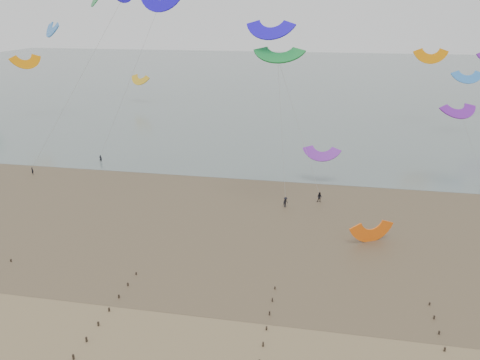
% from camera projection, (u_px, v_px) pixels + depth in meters
% --- Properties ---
extents(ground, '(500.00, 500.00, 0.00)m').
position_uv_depth(ground, '(222.00, 351.00, 46.86)').
color(ground, brown).
rests_on(ground, ground).
extents(sea_and_shore, '(500.00, 665.00, 0.03)m').
position_uv_depth(sea_and_shore, '(243.00, 211.00, 79.32)').
color(sea_and_shore, '#475654').
rests_on(sea_and_shore, ground).
extents(kitesurfer_lead, '(0.64, 0.52, 1.52)m').
position_uv_depth(kitesurfer_lead, '(32.00, 171.00, 96.79)').
color(kitesurfer_lead, black).
rests_on(kitesurfer_lead, ground).
extents(kitesurfers, '(120.05, 19.96, 1.87)m').
position_uv_depth(kitesurfers, '(471.00, 196.00, 83.28)').
color(kitesurfers, black).
rests_on(kitesurfers, ground).
extents(grounded_kite, '(7.46, 6.92, 3.28)m').
position_uv_depth(grounded_kite, '(371.00, 241.00, 69.03)').
color(grounded_kite, '#FF6310').
rests_on(grounded_kite, ground).
extents(kites_airborne, '(264.57, 109.15, 38.92)m').
position_uv_depth(kites_airborne, '(256.00, 52.00, 124.10)').
color(kites_airborne, '#2F79D3').
rests_on(kites_airborne, ground).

